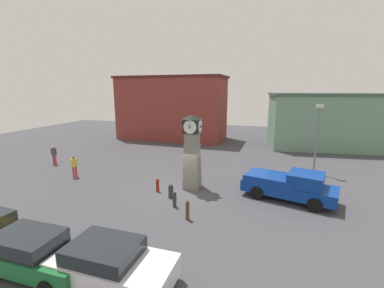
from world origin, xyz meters
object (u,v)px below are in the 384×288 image
object	(u,v)px
pedestrian_near_bench	(147,133)
bench	(195,156)
bollard_near_tower	(158,185)
street_lamp_near_road	(330,122)
pickup_truck	(289,185)
pedestrian_by_cars	(54,154)
clock_tower	(192,152)
pedestrian_crossing_lot	(74,165)
bollard_mid_row	(171,191)
car_near_tower	(34,253)
car_by_building	(111,264)
street_lamp_far_side	(317,134)
bollard_far_row	(175,199)

from	to	relation	value
pedestrian_near_bench	bench	bearing A→B (deg)	-42.48
bollard_near_tower	street_lamp_near_road	xyz separation A→B (m)	(13.32, 14.75, 2.87)
pickup_truck	pedestrian_by_cars	distance (m)	20.00
clock_tower	pedestrian_near_bench	size ratio (longest dim) A/B	2.89
clock_tower	bollard_near_tower	distance (m)	3.17
bench	pedestrian_crossing_lot	xyz separation A→B (m)	(-7.82, -6.82, 0.46)
bollard_near_tower	bollard_mid_row	xyz separation A→B (m)	(1.21, -0.73, -0.00)
car_near_tower	street_lamp_near_road	size ratio (longest dim) A/B	0.77
car_near_tower	bench	bearing A→B (deg)	83.52
car_by_building	street_lamp_far_side	xyz separation A→B (m)	(8.97, 15.19, 2.47)
bollard_near_tower	car_by_building	world-z (taller)	car_by_building
bollard_mid_row	bench	xyz separation A→B (m)	(-0.73, 8.52, 0.07)
clock_tower	car_near_tower	xyz separation A→B (m)	(-3.39, -9.69, -1.73)
car_near_tower	clock_tower	bearing A→B (deg)	70.72
pedestrian_by_cars	street_lamp_near_road	xyz separation A→B (m)	(24.88, 11.34, 2.33)
clock_tower	car_near_tower	distance (m)	10.42
bollard_near_tower	street_lamp_near_road	size ratio (longest dim) A/B	0.16
bollard_near_tower	pickup_truck	bearing A→B (deg)	6.97
bollard_far_row	pedestrian_near_bench	size ratio (longest dim) A/B	0.53
car_by_building	pedestrian_crossing_lot	size ratio (longest dim) A/B	2.54
bollard_far_row	street_lamp_far_side	size ratio (longest dim) A/B	0.17
pedestrian_by_cars	street_lamp_far_side	xyz separation A→B (m)	(22.29, 3.61, 2.25)
pickup_truck	bollard_near_tower	bearing A→B (deg)	-173.03
bollard_mid_row	bench	bearing A→B (deg)	94.92
bollard_far_row	car_near_tower	xyz separation A→B (m)	(-3.22, -6.51, 0.30)
pedestrian_near_bench	pedestrian_by_cars	xyz separation A→B (m)	(-3.32, -12.36, 0.00)
bollard_far_row	car_near_tower	size ratio (longest dim) A/B	0.21
pedestrian_by_cars	pedestrian_near_bench	bearing A→B (deg)	74.95
street_lamp_near_road	car_near_tower	bearing A→B (deg)	-122.41
car_by_building	bollard_mid_row	bearing A→B (deg)	94.23
clock_tower	car_by_building	bearing A→B (deg)	-91.63
car_near_tower	pickup_truck	bearing A→B (deg)	44.20
clock_tower	pickup_truck	distance (m)	6.47
bollard_far_row	car_near_tower	distance (m)	7.27
car_near_tower	street_lamp_far_side	bearing A→B (deg)	51.85
bench	car_near_tower	bearing A→B (deg)	-96.48
car_by_building	bench	bearing A→B (deg)	94.60
bollard_far_row	street_lamp_far_side	xyz separation A→B (m)	(8.87, 8.88, 2.78)
pedestrian_crossing_lot	street_lamp_far_side	distance (m)	19.20
pedestrian_by_cars	car_near_tower	bearing A→B (deg)	-49.14
street_lamp_far_side	bench	bearing A→B (deg)	175.68
bollard_mid_row	street_lamp_far_side	xyz separation A→B (m)	(9.52, 7.74, 2.80)
car_by_building	pickup_truck	size ratio (longest dim) A/B	0.75
bollard_near_tower	bench	distance (m)	7.80
bench	pedestrian_by_cars	xyz separation A→B (m)	(-12.03, -4.38, 0.48)
bench	street_lamp_far_side	distance (m)	10.64
car_by_building	clock_tower	bearing A→B (deg)	88.37
bollard_near_tower	pedestrian_crossing_lot	size ratio (longest dim) A/B	0.53
bollard_mid_row	pedestrian_by_cars	size ratio (longest dim) A/B	0.52
pedestrian_by_cars	bollard_near_tower	bearing A→B (deg)	-16.43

